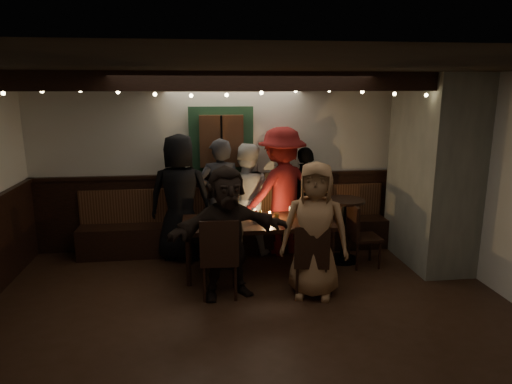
{
  "coord_description": "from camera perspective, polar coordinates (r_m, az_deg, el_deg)",
  "views": [
    {
      "loc": [
        -0.52,
        -4.32,
        2.42
      ],
      "look_at": [
        0.21,
        1.6,
        1.05
      ],
      "focal_mm": 32.0,
      "sensor_mm": 36.0,
      "label": 1
    }
  ],
  "objects": [
    {
      "name": "room",
      "position": [
        6.11,
        8.17,
        0.07
      ],
      "size": [
        6.02,
        5.01,
        2.62
      ],
      "color": "black",
      "rests_on": "ground"
    },
    {
      "name": "dining_table",
      "position": [
        6.03,
        0.22,
        -4.18
      ],
      "size": [
        1.98,
        0.85,
        0.86
      ],
      "color": "black",
      "rests_on": "ground"
    },
    {
      "name": "chair_near_left",
      "position": [
        5.31,
        -4.6,
        -7.72
      ],
      "size": [
        0.45,
        0.45,
        0.98
      ],
      "color": "black",
      "rests_on": "ground"
    },
    {
      "name": "chair_near_right",
      "position": [
        5.38,
        6.93,
        -8.06
      ],
      "size": [
        0.47,
        0.47,
        0.89
      ],
      "color": "black",
      "rests_on": "ground"
    },
    {
      "name": "chair_end",
      "position": [
        6.41,
        12.78,
        -4.87
      ],
      "size": [
        0.41,
        0.41,
        0.88
      ],
      "color": "black",
      "rests_on": "ground"
    },
    {
      "name": "high_top",
      "position": [
        6.55,
        10.91,
        -3.71
      ],
      "size": [
        0.56,
        0.56,
        0.9
      ],
      "color": "black",
      "rests_on": "ground"
    },
    {
      "name": "person_a",
      "position": [
        6.53,
        -9.45,
        -0.68
      ],
      "size": [
        0.94,
        0.67,
        1.8
      ],
      "primitive_type": "imported",
      "rotation": [
        0.0,
        0.0,
        3.02
      ],
      "color": "black",
      "rests_on": "ground"
    },
    {
      "name": "person_b",
      "position": [
        6.65,
        -4.48,
        -0.67
      ],
      "size": [
        0.64,
        0.43,
        1.72
      ],
      "primitive_type": "imported",
      "rotation": [
        0.0,
        0.0,
        3.17
      ],
      "color": "#29292E",
      "rests_on": "ground"
    },
    {
      "name": "person_c",
      "position": [
        6.72,
        -1.27,
        -0.85
      ],
      "size": [
        0.93,
        0.8,
        1.64
      ],
      "primitive_type": "imported",
      "rotation": [
        0.0,
        0.0,
        2.89
      ],
      "color": "silver",
      "rests_on": "ground"
    },
    {
      "name": "person_d",
      "position": [
        6.66,
        3.2,
        0.05
      ],
      "size": [
        1.39,
        1.14,
        1.88
      ],
      "primitive_type": "imported",
      "rotation": [
        0.0,
        0.0,
        3.57
      ],
      "color": "maroon",
      "rests_on": "ground"
    },
    {
      "name": "person_e",
      "position": [
        6.88,
        6.23,
        -0.89
      ],
      "size": [
        1.0,
        0.68,
        1.57
      ],
      "primitive_type": "imported",
      "rotation": [
        0.0,
        0.0,
        3.5
      ],
      "color": "black",
      "rests_on": "ground"
    },
    {
      "name": "person_f",
      "position": [
        5.3,
        -3.66,
        -5.09
      ],
      "size": [
        1.52,
        0.8,
        1.56
      ],
      "primitive_type": "imported",
      "rotation": [
        0.0,
        0.0,
        0.25
      ],
      "color": "black",
      "rests_on": "ground"
    },
    {
      "name": "person_g",
      "position": [
        5.34,
        7.34,
        -4.77
      ],
      "size": [
        0.9,
        0.72,
        1.61
      ],
      "primitive_type": "imported",
      "rotation": [
        0.0,
        0.0,
        -0.29
      ],
      "color": "#9E714B",
      "rests_on": "ground"
    }
  ]
}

